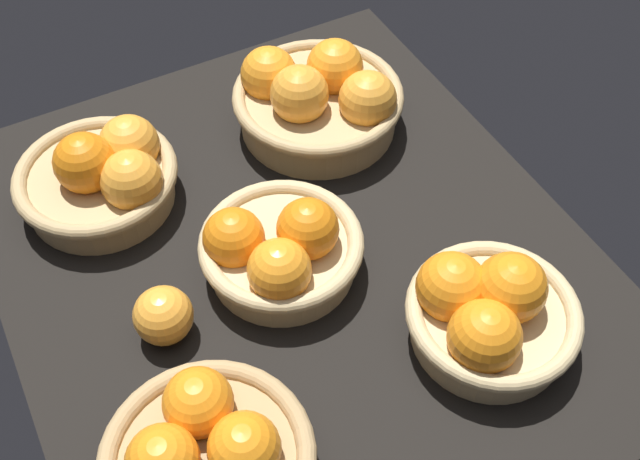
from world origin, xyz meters
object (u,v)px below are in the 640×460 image
object	(u,v)px
loose_orange_front_gap	(163,316)
basket_far_left	(206,456)
basket_near_right	(318,98)
basket_far_right	(104,176)
basket_center	(279,249)
basket_near_left	(488,313)

from	to	relation	value
loose_orange_front_gap	basket_far_left	bearing A→B (deg)	173.10
basket_near_right	basket_far_right	distance (cm)	32.18
basket_center	basket_near_left	distance (cm)	26.26
basket_far_right	loose_orange_front_gap	xyz separation A→B (cm)	(-23.86, 0.84, -0.99)
basket_near_left	loose_orange_front_gap	xyz separation A→B (cm)	(18.22, 32.97, -1.30)
basket_far_left	basket_near_left	size ratio (longest dim) A/B	1.10
basket_near_right	basket_far_left	xyz separation A→B (cm)	(-41.97, 35.25, -0.96)
basket_near_right	basket_far_right	size ratio (longest dim) A/B	1.14
basket_near_left	basket_far_right	bearing A→B (deg)	37.35
basket_far_left	basket_near_left	xyz separation A→B (cm)	(0.23, -35.20, 0.74)
basket_far_left	basket_center	bearing A→B (deg)	-41.97
basket_near_left	basket_near_right	bearing A→B (deg)	-0.08
basket_center	loose_orange_front_gap	size ratio (longest dim) A/B	2.89
basket_center	basket_far_right	xyz separation A→B (cm)	(22.04, 15.16, 0.11)
basket_far_left	basket_center	xyz separation A→B (cm)	(20.27, -18.23, 0.31)
basket_center	basket_near_left	size ratio (longest dim) A/B	1.01
basket_center	basket_far_left	bearing A→B (deg)	138.03
basket_far_left	basket_near_left	world-z (taller)	basket_near_left
basket_near_left	basket_far_left	bearing A→B (deg)	90.37
basket_near_right	basket_far_right	bearing A→B (deg)	89.40
basket_far_left	loose_orange_front_gap	distance (cm)	18.60
basket_near_right	basket_far_right	xyz separation A→B (cm)	(0.34, 32.18, -0.53)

